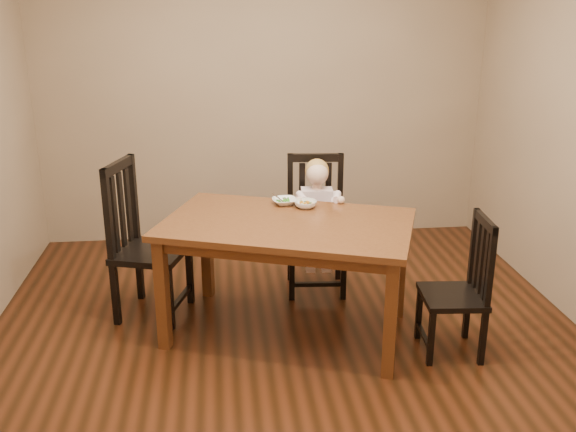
{
  "coord_description": "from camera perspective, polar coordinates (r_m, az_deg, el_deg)",
  "views": [
    {
      "loc": [
        -0.42,
        -3.74,
        2.14
      ],
      "look_at": [
        0.03,
        0.25,
        0.77
      ],
      "focal_mm": 40.0,
      "sensor_mm": 36.0,
      "label": 1
    }
  ],
  "objects": [
    {
      "name": "bowl_peas",
      "position": [
        4.43,
        -0.32,
        1.31
      ],
      "size": [
        0.19,
        0.19,
        0.04
      ],
      "primitive_type": "imported",
      "rotation": [
        0.0,
        0.0,
        0.14
      ],
      "color": "white",
      "rests_on": "dining_table"
    },
    {
      "name": "fork",
      "position": [
        4.42,
        -0.88,
        1.56
      ],
      "size": [
        0.08,
        0.11,
        0.05
      ],
      "rotation": [
        0.0,
        0.0,
        0.59
      ],
      "color": "silver",
      "rests_on": "bowl_peas"
    },
    {
      "name": "bowl_veg",
      "position": [
        4.36,
        1.56,
        1.05
      ],
      "size": [
        0.19,
        0.19,
        0.05
      ],
      "primitive_type": "imported",
      "rotation": [
        0.0,
        0.0,
        0.31
      ],
      "color": "white",
      "rests_on": "dining_table"
    },
    {
      "name": "toddler",
      "position": [
        4.78,
        2.57,
        0.36
      ],
      "size": [
        0.34,
        0.41,
        0.53
      ],
      "primitive_type": null,
      "rotation": [
        0.0,
        0.0,
        3.06
      ],
      "color": "white",
      "rests_on": "chair_child"
    },
    {
      "name": "room",
      "position": [
        3.84,
        0.02,
        6.97
      ],
      "size": [
        4.01,
        4.01,
        2.71
      ],
      "color": "#47200F",
      "rests_on": "ground"
    },
    {
      "name": "chair_left",
      "position": [
        4.56,
        -12.74,
        -2.36
      ],
      "size": [
        0.57,
        0.59,
        1.11
      ],
      "rotation": [
        0.0,
        0.0,
        -1.87
      ],
      "color": "black",
      "rests_on": "room"
    },
    {
      "name": "chair_child",
      "position": [
        4.87,
        2.5,
        -0.95
      ],
      "size": [
        0.48,
        0.46,
        1.03
      ],
      "rotation": [
        0.0,
        0.0,
        3.06
      ],
      "color": "black",
      "rests_on": "room"
    },
    {
      "name": "dining_table",
      "position": [
        4.13,
        -0.06,
        -1.67
      ],
      "size": [
        1.8,
        1.42,
        0.79
      ],
      "rotation": [
        0.0,
        0.0,
        -0.35
      ],
      "color": "#512B12",
      "rests_on": "room"
    },
    {
      "name": "chair_right",
      "position": [
        4.13,
        15.06,
        -6.29
      ],
      "size": [
        0.4,
        0.42,
        0.9
      ],
      "rotation": [
        0.0,
        0.0,
        1.49
      ],
      "color": "black",
      "rests_on": "room"
    }
  ]
}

